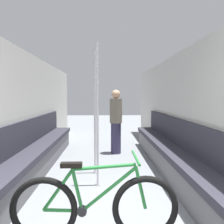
{
  "coord_description": "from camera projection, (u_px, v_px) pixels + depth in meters",
  "views": [
    {
      "loc": [
        0.03,
        -0.88,
        1.4
      ],
      "look_at": [
        0.13,
        2.46,
        1.16
      ],
      "focal_mm": 35.0,
      "sensor_mm": 36.0,
      "label": 1
    }
  ],
  "objects": [
    {
      "name": "wall_right",
      "position": [
        186.0,
        112.0,
        3.92
      ],
      "size": [
        0.1,
        9.18,
        2.24
      ],
      "primitive_type": "cube",
      "color": "beige",
      "rests_on": "ground"
    },
    {
      "name": "grab_pole_near",
      "position": [
        95.0,
        114.0,
        3.91
      ],
      "size": [
        0.08,
        0.08,
        2.22
      ],
      "color": "gray",
      "rests_on": "ground"
    },
    {
      "name": "bench_seat_row_right",
      "position": [
        174.0,
        157.0,
        3.84
      ],
      "size": [
        0.45,
        5.07,
        0.98
      ],
      "color": "#5B5B60",
      "rests_on": "ground"
    },
    {
      "name": "passenger_standing",
      "position": [
        116.0,
        121.0,
        5.3
      ],
      "size": [
        0.3,
        0.3,
        1.55
      ],
      "rotation": [
        0.0,
        0.0,
        -1.76
      ],
      "color": "#332D4C",
      "rests_on": "ground"
    },
    {
      "name": "grab_pole_far",
      "position": [
        97.0,
        117.0,
        3.35
      ],
      "size": [
        0.08,
        0.08,
        2.22
      ],
      "color": "gray",
      "rests_on": "ground"
    },
    {
      "name": "bench_seat_row_left",
      "position": [
        32.0,
        158.0,
        3.76
      ],
      "size": [
        0.45,
        5.07,
        0.98
      ],
      "color": "#5B5B60",
      "rests_on": "ground"
    },
    {
      "name": "bicycle",
      "position": [
        95.0,
        207.0,
        2.08
      ],
      "size": [
        1.61,
        0.46,
        0.83
      ],
      "rotation": [
        0.0,
        0.0,
        0.09
      ],
      "color": "black",
      "rests_on": "ground"
    },
    {
      "name": "wall_left",
      "position": [
        19.0,
        112.0,
        3.82
      ],
      "size": [
        0.1,
        9.18,
        2.24
      ],
      "primitive_type": "cube",
      "color": "beige",
      "rests_on": "ground"
    }
  ]
}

